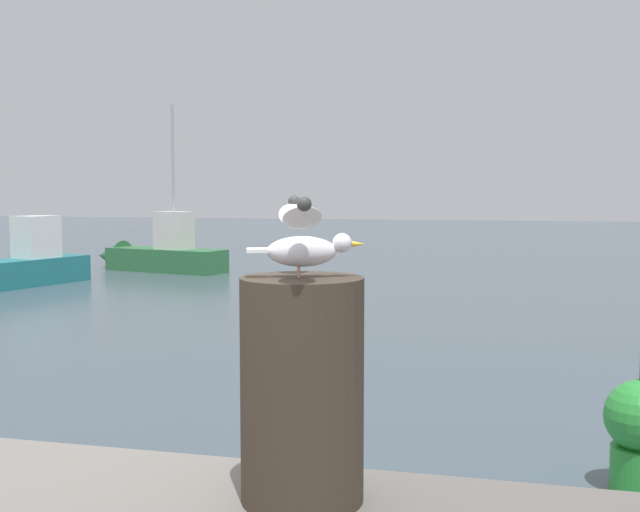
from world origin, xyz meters
TOP-DOWN VIEW (x-y plane):
  - mooring_post at (1.06, -0.34)m, footprint 0.41×0.41m
  - seagull at (1.06, -0.33)m, footprint 0.39×0.58m
  - boat_teal at (-9.86, 13.49)m, footprint 2.04×4.43m
  - boat_green at (-8.27, 18.00)m, footprint 4.48×2.04m

SIDE VIEW (x-z plane):
  - boat_green at x=-8.27m, z-range -1.92..2.90m
  - boat_teal at x=-9.86m, z-range -0.39..1.38m
  - mooring_post at x=1.06m, z-range 1.26..2.01m
  - seagull at x=1.06m, z-range 2.01..2.28m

